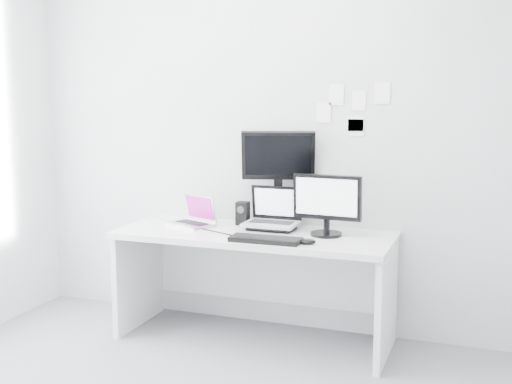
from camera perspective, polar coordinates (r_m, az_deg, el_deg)
back_wall at (r=4.59m, az=1.36°, el=5.00°), size 3.60×0.00×3.60m
desk at (r=4.44m, az=-0.16°, el=-8.08°), size 1.80×0.70×0.73m
macbook at (r=4.55m, az=-5.62°, el=-1.52°), size 0.36×0.32×0.22m
speaker at (r=4.57m, az=-1.15°, el=-1.83°), size 0.10×0.10×0.16m
dell_laptop at (r=4.40m, az=1.29°, el=-1.40°), size 0.35×0.27×0.29m
rear_monitor at (r=4.51m, az=1.91°, el=1.28°), size 0.52×0.32×0.67m
samsung_monitor at (r=4.23m, az=6.07°, el=-1.06°), size 0.45×0.22×0.40m
keyboard at (r=4.07m, az=0.82°, el=-4.10°), size 0.44×0.16×0.03m
mouse at (r=4.02m, az=4.41°, el=-4.24°), size 0.12×0.09×0.03m
wall_note_0 at (r=4.45m, az=6.90°, el=8.30°), size 0.10×0.00×0.14m
wall_note_1 at (r=4.42m, az=8.81°, el=7.74°), size 0.09×0.00×0.13m
wall_note_2 at (r=4.39m, az=10.76°, el=8.34°), size 0.10×0.00×0.14m
wall_note_3 at (r=4.42m, az=8.50°, el=5.68°), size 0.11×0.00×0.08m
wall_note_4 at (r=4.47m, az=5.81°, el=6.78°), size 0.10×0.00×0.14m
wall_note_5 at (r=4.42m, az=8.56°, el=5.60°), size 0.11×0.00×0.13m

